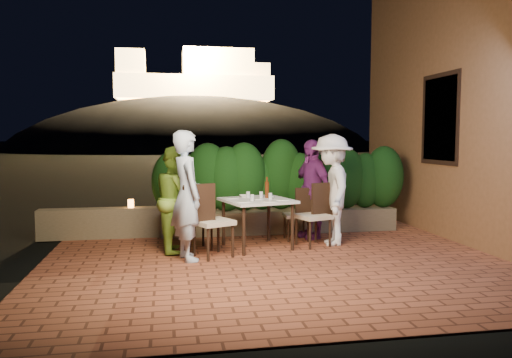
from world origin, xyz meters
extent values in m
plane|color=black|center=(0.00, 0.00, -0.02)|extent=(400.00, 400.00, 0.00)
cube|color=brown|center=(0.00, 0.50, -0.07)|extent=(7.00, 6.00, 0.15)
cube|color=#8D5E38|center=(3.60, 2.00, 2.50)|extent=(1.60, 5.00, 5.00)
cube|color=black|center=(2.82, 1.50, 2.00)|extent=(0.08, 1.00, 1.40)
cube|color=black|center=(2.81, 1.50, 2.00)|extent=(0.06, 1.15, 1.55)
cube|color=brown|center=(0.20, 2.30, 0.20)|extent=(4.20, 0.55, 0.40)
cube|color=brown|center=(-2.80, 2.30, 0.25)|extent=(2.20, 0.30, 0.50)
ellipsoid|color=black|center=(2.00, 60.00, -4.00)|extent=(52.00, 40.00, 22.00)
cylinder|color=white|center=(-0.69, 0.80, 0.76)|extent=(0.24, 0.24, 0.01)
cylinder|color=white|center=(-0.81, 1.27, 0.76)|extent=(0.22, 0.22, 0.01)
cylinder|color=white|center=(-0.08, 0.93, 0.76)|extent=(0.24, 0.24, 0.01)
cylinder|color=white|center=(-0.20, 1.41, 0.76)|extent=(0.21, 0.21, 0.01)
cylinder|color=white|center=(-0.44, 1.10, 0.76)|extent=(0.20, 0.20, 0.01)
cylinder|color=white|center=(-0.31, 0.77, 0.76)|extent=(0.23, 0.23, 0.01)
cylinder|color=silver|center=(-0.55, 0.92, 0.80)|extent=(0.06, 0.06, 0.10)
cylinder|color=silver|center=(-0.55, 1.28, 0.80)|extent=(0.06, 0.06, 0.10)
cylinder|color=silver|center=(-0.24, 1.06, 0.80)|extent=(0.06, 0.06, 0.10)
cylinder|color=silver|center=(-0.35, 1.24, 0.80)|extent=(0.06, 0.06, 0.10)
imported|color=white|center=(-0.59, 1.37, 0.77)|extent=(0.16, 0.16, 0.04)
imported|color=silver|center=(-1.52, 0.55, 0.89)|extent=(0.58, 0.74, 1.79)
imported|color=#97CC40|center=(-1.66, 1.07, 0.78)|extent=(0.64, 0.79, 1.56)
imported|color=white|center=(0.76, 1.13, 0.87)|extent=(0.81, 1.21, 1.74)
imported|color=#7B2A80|center=(0.59, 1.68, 0.83)|extent=(0.69, 1.05, 1.66)
cylinder|color=orange|center=(-2.40, 2.30, 0.57)|extent=(0.10, 0.10, 0.14)
camera|label=1|loc=(-1.79, -6.32, 1.70)|focal=35.00mm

